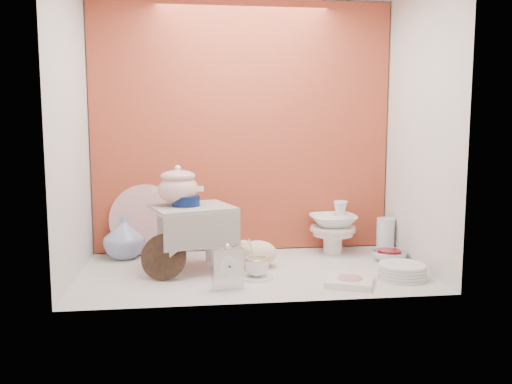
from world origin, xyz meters
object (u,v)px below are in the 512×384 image
at_px(soup_tureen, 178,185).
at_px(plush_pig, 258,253).
at_px(gold_rim_teacup, 257,267).
at_px(porcelain_tower, 333,227).
at_px(dinner_plate_stack, 402,271).
at_px(step_stool, 192,238).
at_px(blue_white_vase, 124,237).
at_px(crystal_bowl, 390,256).
at_px(floral_platter, 145,220).
at_px(mantel_clock, 228,267).

bearing_deg(soup_tureen, plush_pig, -3.40).
relative_size(gold_rim_teacup, porcelain_tower, 0.38).
bearing_deg(plush_pig, porcelain_tower, 18.38).
height_order(plush_pig, dinner_plate_stack, plush_pig).
bearing_deg(dinner_plate_stack, plush_pig, 156.60).
bearing_deg(step_stool, blue_white_vase, 124.50).
distance_m(plush_pig, crystal_bowl, 0.76).
bearing_deg(plush_pig, soup_tureen, 167.78).
distance_m(soup_tureen, crystal_bowl, 1.25).
xyz_separation_m(soup_tureen, crystal_bowl, (1.18, 0.00, -0.42)).
distance_m(floral_platter, mantel_clock, 0.85).
bearing_deg(gold_rim_teacup, blue_white_vase, 144.92).
distance_m(step_stool, dinner_plate_stack, 1.09).
bearing_deg(porcelain_tower, dinner_plate_stack, -69.18).
bearing_deg(step_stool, porcelain_tower, -0.93).
distance_m(floral_platter, dinner_plate_stack, 1.48).
xyz_separation_m(step_stool, blue_white_vase, (-0.39, 0.30, -0.05)).
height_order(floral_platter, blue_white_vase, floral_platter).
bearing_deg(blue_white_vase, crystal_bowl, -10.00).
distance_m(step_stool, porcelain_tower, 0.88).
bearing_deg(porcelain_tower, floral_platter, 174.30).
xyz_separation_m(step_stool, dinner_plate_stack, (1.05, -0.29, -0.13)).
xyz_separation_m(dinner_plate_stack, porcelain_tower, (-0.21, 0.55, 0.12)).
bearing_deg(porcelain_tower, soup_tureen, -166.09).
height_order(step_stool, dinner_plate_stack, step_stool).
height_order(soup_tureen, plush_pig, soup_tureen).
height_order(step_stool, plush_pig, step_stool).
relative_size(mantel_clock, porcelain_tower, 0.67).
distance_m(soup_tureen, mantel_clock, 0.57).
height_order(step_stool, mantel_clock, step_stool).
distance_m(blue_white_vase, porcelain_tower, 1.23).
bearing_deg(mantel_clock, step_stool, 104.44).
distance_m(mantel_clock, porcelain_tower, 0.91).
xyz_separation_m(soup_tureen, dinner_plate_stack, (1.12, -0.33, -0.41)).
bearing_deg(crystal_bowl, plush_pig, -177.95).
relative_size(step_stool, blue_white_vase, 1.64).
bearing_deg(step_stool, gold_rim_teacup, -49.94).
bearing_deg(crystal_bowl, soup_tureen, -179.90).
relative_size(mantel_clock, gold_rim_teacup, 1.77).
relative_size(gold_rim_teacup, crystal_bowl, 0.62).
distance_m(soup_tureen, blue_white_vase, 0.53).
distance_m(floral_platter, gold_rim_teacup, 0.83).
relative_size(step_stool, floral_platter, 0.96).
bearing_deg(step_stool, mantel_clock, -83.40).
distance_m(soup_tureen, plush_pig, 0.56).
xyz_separation_m(step_stool, plush_pig, (0.35, 0.01, -0.09)).
distance_m(step_stool, gold_rim_teacup, 0.39).
bearing_deg(plush_pig, step_stool, 172.43).
bearing_deg(porcelain_tower, blue_white_vase, 178.05).
height_order(soup_tureen, dinner_plate_stack, soup_tureen).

